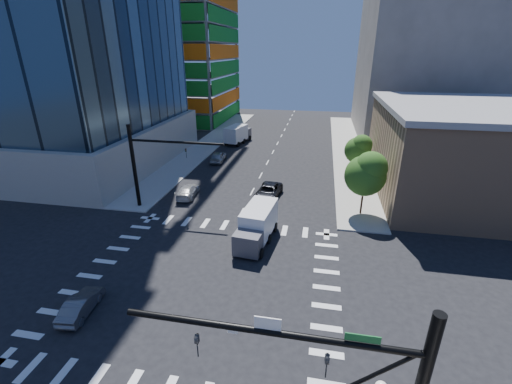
# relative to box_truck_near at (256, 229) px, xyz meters

# --- Properties ---
(ground) EXTENTS (160.00, 160.00, 0.00)m
(ground) POSITION_rel_box_truck_near_xyz_m (-2.70, -6.32, -1.39)
(ground) COLOR black
(ground) RESTS_ON ground
(road_markings) EXTENTS (20.00, 20.00, 0.01)m
(road_markings) POSITION_rel_box_truck_near_xyz_m (-2.70, -6.32, -1.38)
(road_markings) COLOR silver
(road_markings) RESTS_ON ground
(sidewalk_ne) EXTENTS (5.00, 60.00, 0.15)m
(sidewalk_ne) POSITION_rel_box_truck_near_xyz_m (9.80, 33.68, -1.31)
(sidewalk_ne) COLOR #9A9891
(sidewalk_ne) RESTS_ON ground
(sidewalk_nw) EXTENTS (5.00, 60.00, 0.15)m
(sidewalk_nw) POSITION_rel_box_truck_near_xyz_m (-15.20, 33.68, -1.31)
(sidewalk_nw) COLOR #9A9891
(sidewalk_nw) RESTS_ON ground
(construction_building) EXTENTS (25.16, 34.50, 70.60)m
(construction_building) POSITION_rel_box_truck_near_xyz_m (-30.11, 55.61, 23.23)
(construction_building) COLOR gray
(construction_building) RESTS_ON ground
(commercial_building) EXTENTS (20.50, 22.50, 10.60)m
(commercial_building) POSITION_rel_box_truck_near_xyz_m (22.30, 15.68, 3.93)
(commercial_building) COLOR tan
(commercial_building) RESTS_ON ground
(bg_building_ne) EXTENTS (24.00, 30.00, 28.00)m
(bg_building_ne) POSITION_rel_box_truck_near_xyz_m (24.30, 48.68, 12.61)
(bg_building_ne) COLOR #68625E
(bg_building_ne) RESTS_ON ground
(signal_mast_nw) EXTENTS (10.20, 0.40, 9.00)m
(signal_mast_nw) POSITION_rel_box_truck_near_xyz_m (-12.70, 5.18, 4.11)
(signal_mast_nw) COLOR black
(signal_mast_nw) RESTS_ON sidewalk_nw
(tree_south) EXTENTS (4.16, 4.16, 6.82)m
(tree_south) POSITION_rel_box_truck_near_xyz_m (9.93, 7.58, 3.30)
(tree_south) COLOR #382316
(tree_south) RESTS_ON sidewalk_ne
(tree_north) EXTENTS (3.54, 3.52, 5.78)m
(tree_north) POSITION_rel_box_truck_near_xyz_m (10.23, 19.58, 2.60)
(tree_north) COLOR #382316
(tree_north) RESTS_ON sidewalk_ne
(car_nb_far) EXTENTS (3.06, 5.70, 1.52)m
(car_nb_far) POSITION_rel_box_truck_near_xyz_m (-0.48, 10.32, -0.63)
(car_nb_far) COLOR black
(car_nb_far) RESTS_ON ground
(car_sb_near) EXTENTS (2.45, 5.02, 1.40)m
(car_sb_near) POSITION_rel_box_truck_near_xyz_m (-9.92, 8.88, -0.68)
(car_sb_near) COLOR silver
(car_sb_near) RESTS_ON ground
(car_sb_mid) EXTENTS (2.17, 4.79, 1.60)m
(car_sb_mid) POSITION_rel_box_truck_near_xyz_m (-10.31, 22.70, -0.59)
(car_sb_mid) COLOR #9EA2A6
(car_sb_mid) RESTS_ON ground
(car_sb_cross) EXTENTS (1.78, 4.01, 1.28)m
(car_sb_cross) POSITION_rel_box_truck_near_xyz_m (-9.64, -10.95, -0.75)
(car_sb_cross) COLOR #56575B
(car_sb_cross) RESTS_ON ground
(box_truck_near) EXTENTS (3.19, 6.22, 3.13)m
(box_truck_near) POSITION_rel_box_truck_near_xyz_m (0.00, 0.00, 0.00)
(box_truck_near) COLOR black
(box_truck_near) RESTS_ON ground
(box_truck_far) EXTENTS (3.97, 6.74, 3.31)m
(box_truck_far) POSITION_rel_box_truck_near_xyz_m (-9.93, 34.65, 0.08)
(box_truck_far) COLOR black
(box_truck_far) RESTS_ON ground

